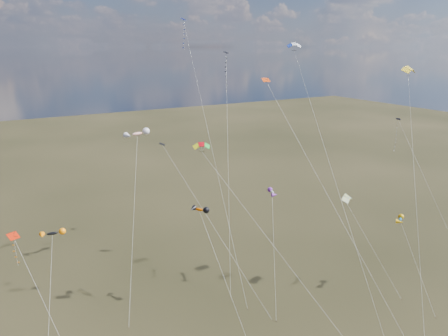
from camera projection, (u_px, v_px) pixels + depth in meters
diamond_black_high at (226, 82)px, 70.30m from camera, size 10.37×19.32×35.50m
diamond_navy_tall at (188, 54)px, 65.87m from camera, size 2.14×24.19×40.85m
diamond_black_mid at (197, 200)px, 54.28m from camera, size 10.81×13.05×23.82m
diamond_red_low at (19, 256)px, 45.40m from camera, size 5.07×8.48×16.10m
diamond_navy_right at (399, 141)px, 71.53m from camera, size 2.44×16.22×24.15m
diamond_orange_center at (315, 171)px, 46.89m from camera, size 6.77×25.82×32.53m
parafoil_yellow at (409, 70)px, 55.91m from camera, size 16.24×19.56×34.04m
parafoil_blue_white at (295, 47)px, 60.47m from camera, size 4.89×26.99×37.20m
parafoil_striped at (348, 197)px, 59.25m from camera, size 6.63×8.78×15.59m
parafoil_tricolor at (203, 146)px, 51.43m from camera, size 13.46×18.00×24.75m
novelty_black_orange at (52, 234)px, 51.57m from camera, size 4.80×10.85×13.61m
novelty_orange_black at (200, 210)px, 54.88m from camera, size 2.28×13.15×15.33m
novelty_white_purple at (272, 193)px, 59.90m from camera, size 5.57×9.79×15.77m
novelty_redwhite_stripe at (137, 134)px, 65.29m from camera, size 10.17×18.55×23.35m
novelty_blue_yellow at (401, 220)px, 59.25m from camera, size 2.15×8.99×12.20m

